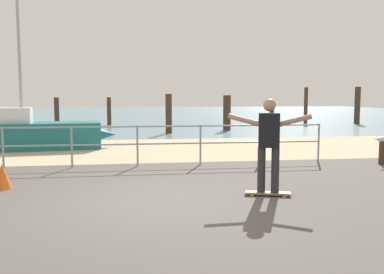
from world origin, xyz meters
TOP-DOWN VIEW (x-y plane):
  - ground_plane at (0.00, -1.00)m, footprint 24.00×10.00m
  - beach_strip at (0.00, 7.00)m, footprint 24.00×6.00m
  - sea_surface at (0.00, 35.00)m, footprint 72.00×50.00m
  - railing_fence at (-1.66, 3.60)m, footprint 12.88×0.05m
  - sailboat at (-3.33, 7.46)m, footprint 5.04×1.91m
  - skateboard at (2.20, 0.16)m, footprint 0.82×0.41m
  - skateboarder at (2.20, 0.16)m, footprint 1.41×0.49m
  - bollard_short at (6.22, 2.99)m, footprint 0.18×0.18m
  - seagull at (6.24, 2.99)m, footprint 0.49×0.16m
  - groyne_post_0 at (-4.75, 18.98)m, footprint 0.29×0.29m
  - groyne_post_1 at (-1.62, 18.67)m, footprint 0.25×0.25m
  - groyne_post_2 at (1.50, 12.69)m, footprint 0.30×0.30m
  - groyne_post_3 at (4.63, 13.99)m, footprint 0.39×0.39m
  - groyne_post_4 at (7.76, 16.05)m, footprint 0.26×0.26m
  - groyne_post_5 at (10.89, 18.50)m, footprint 0.24×0.24m
  - groyne_post_6 at (14.02, 17.73)m, footprint 0.36×0.36m
  - traffic_cone at (-2.63, 1.40)m, footprint 0.36×0.36m

SIDE VIEW (x-z plane):
  - ground_plane at x=0.00m, z-range -0.02..0.02m
  - beach_strip at x=0.00m, z-range -0.02..0.02m
  - sea_surface at x=0.00m, z-range -0.02..0.02m
  - skateboard at x=2.20m, z-range 0.03..0.11m
  - traffic_cone at x=-2.63m, z-range 0.00..0.50m
  - bollard_short at x=6.22m, z-range 0.00..0.60m
  - sailboat at x=-3.33m, z-range -2.09..3.13m
  - seagull at x=6.24m, z-range 0.59..0.76m
  - railing_fence at x=-1.66m, z-range 0.17..1.22m
  - groyne_post_4 at x=7.76m, z-range 0.00..1.43m
  - groyne_post_0 at x=-4.75m, z-range 0.00..1.70m
  - groyne_post_1 at x=-1.62m, z-range 0.00..1.71m
  - groyne_post_3 at x=4.63m, z-range 0.00..1.82m
  - groyne_post_2 at x=1.50m, z-range 0.00..1.89m
  - skateboarder at x=2.20m, z-range 0.19..1.84m
  - groyne_post_5 at x=10.89m, z-range 0.00..2.34m
  - groyne_post_6 at x=14.02m, z-range 0.00..2.37m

